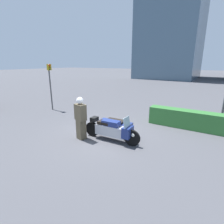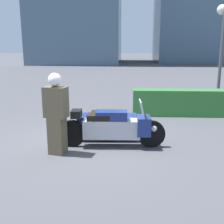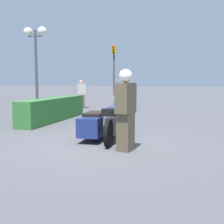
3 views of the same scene
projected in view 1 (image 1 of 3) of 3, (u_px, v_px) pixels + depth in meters
ground_plane at (101, 134)px, 8.22m from camera, size 160.00×160.00×0.00m
police_motorcycle at (115, 128)px, 7.65m from camera, size 2.62×1.13×1.16m
officer_rider at (81, 117)px, 7.47m from camera, size 0.57×0.42×1.86m
hedge_bush_curbside at (196, 121)px, 8.67m from camera, size 4.68×0.68×0.92m
traffic_light_far at (50, 80)px, 11.86m from camera, size 0.22×0.28×3.14m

